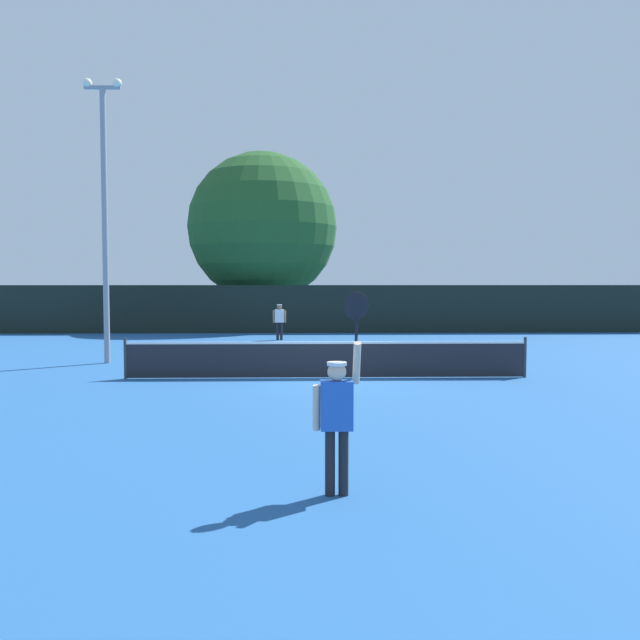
# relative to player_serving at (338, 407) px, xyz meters

# --- Properties ---
(ground_plane) EXTENTS (120.00, 120.00, 0.00)m
(ground_plane) POSITION_rel_player_serving_xyz_m (0.21, 9.75, -1.05)
(ground_plane) COLOR #235693
(tennis_net) EXTENTS (10.55, 0.08, 1.07)m
(tennis_net) POSITION_rel_player_serving_xyz_m (0.21, 9.75, -0.54)
(tennis_net) COLOR #232328
(tennis_net) RESTS_ON ground
(perimeter_fence) EXTENTS (37.37, 0.12, 2.34)m
(perimeter_fence) POSITION_rel_player_serving_xyz_m (0.21, 25.17, 0.11)
(perimeter_fence) COLOR black
(perimeter_fence) RESTS_ON ground
(player_serving) EXTENTS (0.68, 0.39, 2.43)m
(player_serving) POSITION_rel_player_serving_xyz_m (0.00, 0.00, 0.00)
(player_serving) COLOR blue
(player_serving) RESTS_ON ground
(player_receiving) EXTENTS (0.57, 0.23, 1.53)m
(player_receiving) POSITION_rel_player_serving_xyz_m (-1.41, 21.25, -0.13)
(player_receiving) COLOR white
(player_receiving) RESTS_ON ground
(tennis_ball) EXTENTS (0.07, 0.07, 0.07)m
(tennis_ball) POSITION_rel_player_serving_xyz_m (-2.50, 13.06, -1.02)
(tennis_ball) COLOR #CCE033
(tennis_ball) RESTS_ON ground
(light_pole) EXTENTS (1.18, 0.28, 8.67)m
(light_pole) POSITION_rel_player_serving_xyz_m (-6.47, 13.18, 3.85)
(light_pole) COLOR gray
(light_pole) RESTS_ON ground
(large_tree) EXTENTS (7.99, 7.99, 9.42)m
(large_tree) POSITION_rel_player_serving_xyz_m (-2.57, 28.90, 4.36)
(large_tree) COLOR brown
(large_tree) RESTS_ON ground
(parked_car_near) EXTENTS (2.27, 4.35, 1.69)m
(parked_car_near) POSITION_rel_player_serving_xyz_m (-7.72, 30.90, -0.28)
(parked_car_near) COLOR red
(parked_car_near) RESTS_ON ground
(parked_car_mid) EXTENTS (2.35, 4.38, 1.69)m
(parked_car_mid) POSITION_rel_player_serving_xyz_m (-3.05, 33.21, -0.28)
(parked_car_mid) COLOR red
(parked_car_mid) RESTS_ON ground
(parked_car_far) EXTENTS (2.01, 4.25, 1.69)m
(parked_car_far) POSITION_rel_player_serving_xyz_m (2.22, 31.69, -0.28)
(parked_car_far) COLOR white
(parked_car_far) RESTS_ON ground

